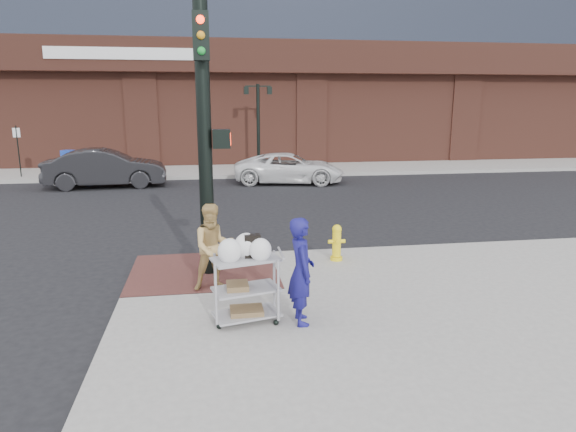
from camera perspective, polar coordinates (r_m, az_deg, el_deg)
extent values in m
plane|color=black|center=(9.36, -5.57, -8.54)|extent=(220.00, 220.00, 0.00)
cube|color=gray|center=(42.86, 8.75, 8.11)|extent=(65.00, 36.00, 0.15)
cube|color=#4A2522|center=(10.15, -9.31, -6.01)|extent=(2.80, 2.40, 0.01)
cylinder|color=black|center=(24.87, -3.32, 9.83)|extent=(0.16, 0.16, 4.00)
cube|color=black|center=(24.85, -3.38, 14.21)|extent=(1.20, 0.06, 0.06)
cube|color=black|center=(24.80, -4.67, 13.73)|extent=(0.22, 0.22, 0.35)
cube|color=black|center=(24.91, -2.07, 13.75)|extent=(0.22, 0.22, 0.35)
cylinder|color=black|center=(25.13, -27.76, 6.37)|extent=(0.05, 0.05, 2.20)
cylinder|color=black|center=(9.55, -9.24, 8.14)|extent=(0.26, 0.26, 5.00)
cube|color=black|center=(9.55, -7.43, 8.50)|extent=(0.32, 0.28, 0.34)
cube|color=#FF260C|center=(9.55, -6.46, 8.52)|extent=(0.02, 0.18, 0.22)
cube|color=black|center=(9.30, -9.66, 19.12)|extent=(0.28, 0.18, 0.80)
imported|color=navy|center=(7.54, 1.49, -6.12)|extent=(0.39, 0.59, 1.60)
imported|color=tan|center=(8.98, -8.27, -3.43)|extent=(0.83, 0.71, 1.52)
imported|color=black|center=(21.72, -19.59, 5.04)|extent=(4.75, 1.92, 1.53)
imported|color=white|center=(21.50, 0.16, 5.33)|extent=(4.83, 2.88, 1.26)
cube|color=#9A999E|center=(7.53, -4.72, -4.83)|extent=(1.06, 0.75, 0.03)
cube|color=#9A999E|center=(7.68, -4.66, -8.09)|extent=(1.06, 0.75, 0.03)
cube|color=#9A999E|center=(7.83, -4.61, -10.79)|extent=(1.06, 0.75, 0.03)
cube|color=black|center=(7.54, -3.97, -3.44)|extent=(0.23, 0.15, 0.34)
cube|color=brown|center=(7.65, -5.63, -7.76)|extent=(0.32, 0.36, 0.09)
cube|color=brown|center=(7.81, -4.61, -10.43)|extent=(0.49, 0.38, 0.07)
cylinder|color=yellow|center=(10.73, 5.39, -4.70)|extent=(0.25, 0.25, 0.07)
cylinder|color=yellow|center=(10.64, 5.42, -3.06)|extent=(0.18, 0.18, 0.55)
sphere|color=yellow|center=(10.56, 5.46, -1.48)|extent=(0.20, 0.20, 0.20)
cylinder|color=yellow|center=(10.62, 5.43, -2.83)|extent=(0.36, 0.08, 0.08)
cube|color=#A92513|center=(24.79, -23.26, 5.46)|extent=(0.55, 0.52, 1.11)
cube|color=#193BA8|center=(24.45, -23.16, 5.42)|extent=(0.60, 0.57, 1.14)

